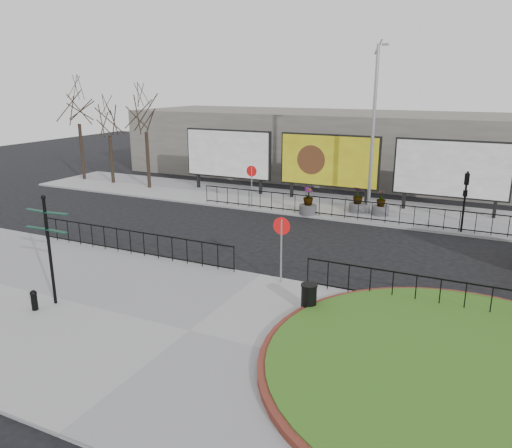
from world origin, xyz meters
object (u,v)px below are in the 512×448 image
Objects in this scene: fingerpost_sign at (48,239)px; planter_c at (381,206)px; lamp_post at (373,128)px; planter_b at (357,203)px; billboard_mid at (329,161)px; planter_a at (308,204)px; bollard at (34,299)px; litter_bin at (309,297)px.

fingerpost_sign reaches higher than planter_c.
planter_c is (0.69, -0.04, -4.21)m from lamp_post.
planter_b reaches higher than planter_c.
planter_a is at bearing -90.00° from billboard_mid.
lamp_post is 6.32× the size of planter_b.
bollard is at bearing -103.24° from fingerpost_sign.
lamp_post is at bearing 95.25° from litter_bin.
fingerpost_sign is at bearing 73.81° from bollard.
fingerpost_sign is 2.53× the size of planter_b.
planter_b is (-1.84, 13.17, 0.09)m from litter_bin.
planter_c is at bearing 92.25° from litter_bin.
bollard is at bearing -109.91° from planter_b.
billboard_mid is at bearing 140.35° from planter_b.
planter_a reaches higher than planter_b.
billboard_mid is 4.42× the size of planter_c.
billboard_mid is 4.06m from planter_a.
billboard_mid is 0.67× the size of lamp_post.
litter_bin is 13.13m from planter_c.
planter_b is (2.38, -1.97, -1.94)m from billboard_mid.
billboard_mid is 9.12× the size of bollard.
litter_bin reaches higher than bollard.
planter_a is (-4.22, 11.57, 0.11)m from litter_bin.
billboard_mid is 3.65m from planter_b.
fingerpost_sign is 17.44m from planter_b.
billboard_mid is 4.23m from lamp_post.
planter_a is at bearing -157.18° from planter_c.
lamp_post is 6.08× the size of planter_a.
litter_bin is (7.79, 3.14, -1.78)m from fingerpost_sign.
planter_b is (2.38, 1.60, -0.02)m from planter_a.
planter_a is (3.77, 15.37, 0.18)m from bollard.
fingerpost_sign is at bearing -114.10° from planter_c.
litter_bin is at bearing 25.49° from bollard.
litter_bin is at bearing -82.06° from planter_b.
planter_a is 1.04× the size of planter_b.
planter_a is 1.08× the size of planter_c.
planter_a is at bearing 79.29° from fingerpost_sign.
lamp_post is at bearing -33.25° from billboard_mid.
bollard is 0.47× the size of planter_b.
planter_a is (-0.00, -3.57, -1.92)m from billboard_mid.
fingerpost_sign is 2.63× the size of planter_c.
planter_a is 2.87m from planter_b.
lamp_post is at bearing 70.97° from fingerpost_sign.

